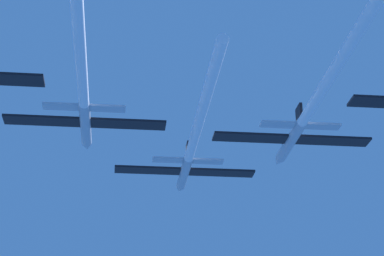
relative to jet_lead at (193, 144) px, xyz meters
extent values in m
cylinder|color=#B2BAC6|center=(0.00, 9.01, -0.03)|extent=(1.08, 9.80, 1.08)
cone|color=#B2BAC6|center=(0.00, 14.98, -0.03)|extent=(1.06, 2.16, 1.06)
ellipsoid|color=black|center=(0.00, 11.16, 0.43)|extent=(0.75, 1.96, 0.54)
cube|color=black|center=(-4.26, 8.52, -0.03)|extent=(7.45, 2.16, 0.24)
cube|color=black|center=(4.26, 8.52, -0.03)|extent=(7.45, 2.16, 0.24)
cube|color=black|center=(0.00, 5.09, 1.29)|extent=(0.28, 1.76, 1.57)
cube|color=#B2BAC6|center=(-2.21, 4.89, -0.03)|extent=(3.35, 1.29, 0.24)
cube|color=#B2BAC6|center=(2.21, 4.89, -0.03)|extent=(3.35, 1.29, 0.24)
cylinder|color=white|center=(0.00, -9.09, -0.03)|extent=(0.97, 26.39, 0.97)
cylinder|color=#B2BAC6|center=(-11.00, -2.53, 0.70)|extent=(1.08, 9.80, 1.08)
cone|color=#B2BAC6|center=(-11.00, 3.45, 0.70)|extent=(1.06, 2.16, 1.06)
ellipsoid|color=black|center=(-11.00, -0.37, 1.15)|extent=(0.75, 1.96, 0.54)
cube|color=black|center=(-15.26, -3.02, 0.70)|extent=(7.45, 2.16, 0.24)
cube|color=black|center=(-6.74, -3.02, 0.70)|extent=(7.45, 2.16, 0.24)
cube|color=black|center=(-11.00, -6.45, 2.02)|extent=(0.28, 1.76, 1.57)
cube|color=#B2BAC6|center=(-13.22, -6.64, 0.70)|extent=(3.35, 1.29, 0.24)
cube|color=#B2BAC6|center=(-8.79, -6.64, 0.70)|extent=(3.35, 1.29, 0.24)
cylinder|color=white|center=(-11.00, -19.56, 0.70)|extent=(0.97, 24.27, 0.97)
cylinder|color=#B2BAC6|center=(9.71, -2.84, -0.36)|extent=(1.08, 9.80, 1.08)
cone|color=#B2BAC6|center=(9.71, 3.14, -0.36)|extent=(1.06, 2.16, 1.06)
ellipsoid|color=black|center=(9.71, -0.68, 0.09)|extent=(0.75, 1.96, 0.54)
cube|color=black|center=(5.45, -3.33, -0.36)|extent=(7.45, 2.16, 0.24)
cube|color=black|center=(13.97, -3.33, -0.36)|extent=(7.45, 2.16, 0.24)
cube|color=black|center=(9.71, -6.76, 0.96)|extent=(0.28, 1.76, 1.57)
cube|color=#B2BAC6|center=(7.50, -6.95, -0.36)|extent=(3.35, 1.29, 0.24)
cube|color=#B2BAC6|center=(11.93, -6.95, -0.36)|extent=(3.35, 1.29, 0.24)
cylinder|color=white|center=(9.71, -18.93, -0.36)|extent=(0.97, 22.39, 0.97)
camera|label=1|loc=(-7.55, -71.83, -28.33)|focal=70.01mm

